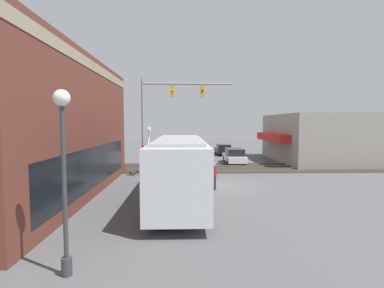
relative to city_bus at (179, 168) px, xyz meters
The scene contains 13 objects.
ground_plane 5.33m from the city_bus, 34.01° to the right, with size 120.00×120.00×0.00m, color #565659.
shop_building 22.49m from the city_bus, 42.57° to the right, with size 11.97×11.12×5.03m.
city_bus is the anchor object (origin of this frame).
traffic_signal_gantry 9.92m from the city_bus, ahead, with size 0.42×7.34×7.65m.
crossing_signal 7.94m from the city_bus, 17.21° to the left, with size 1.41×1.18×3.81m.
streetlamp 7.92m from the city_bus, 158.08° to the left, with size 0.44×0.44×4.98m.
rail_track_near 10.68m from the city_bus, 15.42° to the right, with size 2.60×60.00×0.15m.
rail_track_far 13.76m from the city_bus, 11.85° to the right, with size 2.60×60.00×0.15m.
parked_car_white 15.91m from the city_bus, 19.89° to the right, with size 4.66×1.82×1.53m.
parked_car_black 24.03m from the city_bus, 13.00° to the right, with size 4.71×1.82×1.37m.
parked_car_red 31.33m from the city_bus, ahead, with size 4.50×1.82×1.39m.
pedestrian_at_crossing 7.60m from the city_bus, 12.99° to the left, with size 0.34×0.34×1.71m.
pedestrian_near_bus 3.81m from the city_bus, 34.79° to the right, with size 0.34×0.34×1.66m.
Camera 1 is at (-19.32, 2.57, 4.12)m, focal length 28.00 mm.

